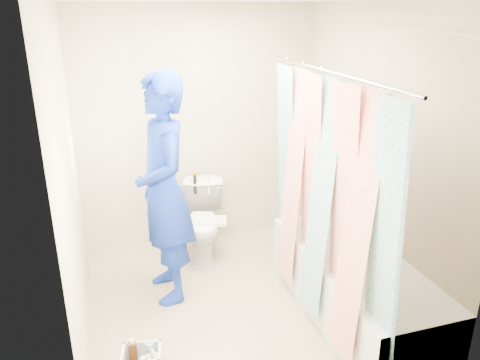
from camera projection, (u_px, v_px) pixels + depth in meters
name	position (u px, v px, depth m)	size (l,w,h in m)	color
floor	(237.00, 301.00, 3.98)	(2.60, 2.60, 0.00)	tan
ceiling	(237.00, 0.00, 3.14)	(2.40, 2.60, 0.02)	white
wall_back	(200.00, 128.00, 4.72)	(2.40, 0.02, 2.40)	#B2A889
wall_front	(310.00, 247.00, 2.40)	(2.40, 0.02, 2.40)	#B2A889
wall_left	(71.00, 185.00, 3.23)	(0.02, 2.60, 2.40)	#B2A889
wall_right	(375.00, 154.00, 3.89)	(0.02, 2.60, 2.40)	#B2A889
bathtub	(354.00, 284.00, 3.74)	(0.70, 1.75, 0.50)	silver
curtain_rod	(331.00, 73.00, 3.06)	(0.02, 0.02, 1.90)	silver
shower_curtain	(323.00, 203.00, 3.39)	(0.06, 1.75, 1.80)	white
toilet	(203.00, 222.00, 4.60)	(0.41, 0.71, 0.73)	white
tank_lid	(203.00, 221.00, 4.47)	(0.44, 0.19, 0.03)	white
tank_internals	(199.00, 182.00, 4.66)	(0.17, 0.08, 0.24)	black
plumber	(164.00, 191.00, 3.78)	(0.70, 0.46, 1.91)	#103AA8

